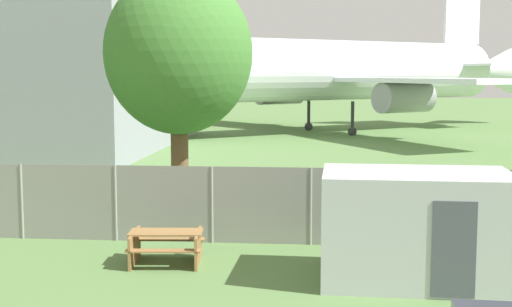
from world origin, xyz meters
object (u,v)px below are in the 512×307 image
at_px(portable_cabin, 416,227).
at_px(picnic_bench_open_grass, 166,243).
at_px(airplane, 317,71).
at_px(tree_far_right, 178,54).

bearing_deg(portable_cabin, picnic_bench_open_grass, 172.66).
bearing_deg(portable_cabin, airplane, 95.22).
distance_m(portable_cabin, picnic_bench_open_grass, 5.66).
bearing_deg(tree_far_right, airplane, 82.74).
xyz_separation_m(airplane, picnic_bench_open_grass, (-3.18, -35.96, -4.05)).
distance_m(airplane, tree_far_right, 30.93).
bearing_deg(picnic_bench_open_grass, tree_far_right, 97.86).
bearing_deg(airplane, picnic_bench_open_grass, 47.93).
height_order(airplane, portable_cabin, airplane).
relative_size(picnic_bench_open_grass, tree_far_right, 0.24).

